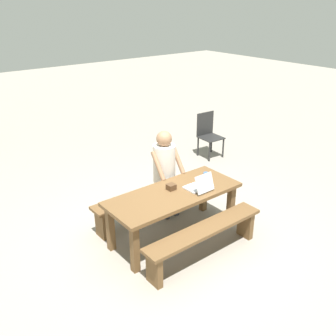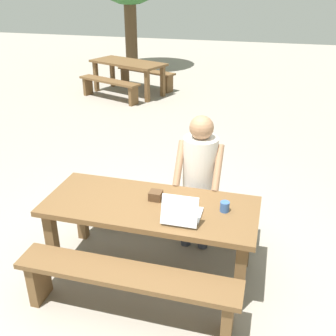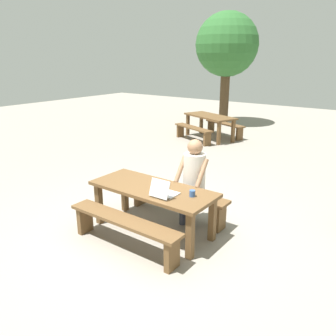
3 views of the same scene
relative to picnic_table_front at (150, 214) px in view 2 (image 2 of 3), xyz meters
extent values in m
plane|color=gray|center=(0.00, 0.00, -0.61)|extent=(30.00, 30.00, 0.00)
cube|color=brown|center=(0.00, 0.00, 0.08)|extent=(1.90, 0.78, 0.05)
cube|color=brown|center=(-0.85, -0.29, -0.28)|extent=(0.09, 0.09, 0.66)
cube|color=brown|center=(0.85, -0.29, -0.28)|extent=(0.09, 0.09, 0.66)
cube|color=brown|center=(-0.85, 0.29, -0.28)|extent=(0.09, 0.09, 0.66)
cube|color=brown|center=(0.85, 0.29, -0.28)|extent=(0.09, 0.09, 0.66)
cube|color=brown|center=(0.00, -0.63, -0.17)|extent=(1.81, 0.30, 0.05)
cube|color=brown|center=(-0.81, -0.63, -0.40)|extent=(0.08, 0.24, 0.42)
cube|color=brown|center=(0.81, -0.63, -0.40)|extent=(0.08, 0.24, 0.42)
cube|color=brown|center=(0.00, 0.63, -0.17)|extent=(1.81, 0.30, 0.05)
cube|color=brown|center=(-0.81, 0.63, -0.40)|extent=(0.08, 0.24, 0.42)
cube|color=brown|center=(0.81, 0.63, -0.40)|extent=(0.08, 0.24, 0.42)
cube|color=silver|center=(0.33, -0.09, 0.11)|extent=(0.30, 0.25, 0.02)
cube|color=silver|center=(0.33, -0.26, 0.24)|extent=(0.30, 0.10, 0.24)
cube|color=#0F1933|center=(0.33, -0.25, 0.24)|extent=(0.28, 0.08, 0.22)
cube|color=#4C331E|center=(0.03, 0.09, 0.15)|extent=(0.11, 0.11, 0.08)
cylinder|color=#335693|center=(0.65, 0.05, 0.15)|extent=(0.08, 0.08, 0.09)
cylinder|color=#333847|center=(0.24, 0.45, -0.38)|extent=(0.10, 0.10, 0.46)
cylinder|color=#333847|center=(0.42, 0.45, -0.38)|extent=(0.10, 0.10, 0.46)
cube|color=#333847|center=(0.33, 0.54, -0.11)|extent=(0.28, 0.28, 0.12)
cylinder|color=silver|center=(0.33, 0.63, 0.23)|extent=(0.34, 0.34, 0.59)
cylinder|color=#936B4C|center=(0.14, 0.53, 0.28)|extent=(0.07, 0.32, 0.41)
cylinder|color=#936B4C|center=(0.52, 0.53, 0.28)|extent=(0.07, 0.32, 0.41)
sphere|color=#936B4C|center=(0.33, 0.63, 0.63)|extent=(0.23, 0.23, 0.23)
cube|color=brown|center=(-2.39, 5.88, 0.12)|extent=(1.95, 1.36, 0.05)
cube|color=brown|center=(-3.23, 5.90, -0.26)|extent=(0.12, 0.12, 0.70)
cube|color=brown|center=(-1.75, 5.33, -0.26)|extent=(0.12, 0.12, 0.70)
cube|color=brown|center=(-3.02, 6.43, -0.26)|extent=(0.12, 0.12, 0.70)
cube|color=brown|center=(-1.54, 5.86, -0.26)|extent=(0.12, 0.12, 0.70)
cube|color=brown|center=(-2.62, 5.27, -0.18)|extent=(1.61, 0.86, 0.05)
cube|color=brown|center=(-3.28, 5.53, -0.41)|extent=(0.16, 0.25, 0.40)
cube|color=brown|center=(-1.96, 5.02, -0.41)|extent=(0.16, 0.25, 0.40)
cube|color=brown|center=(-2.15, 6.49, -0.18)|extent=(1.61, 0.86, 0.05)
cube|color=brown|center=(-2.81, 6.74, -0.41)|extent=(0.16, 0.25, 0.40)
cube|color=brown|center=(-1.49, 6.23, -0.41)|extent=(0.16, 0.25, 0.40)
cylinder|color=#4C3823|center=(-3.23, 8.47, 0.52)|extent=(0.35, 0.35, 2.26)
camera|label=1|loc=(-2.92, -3.55, 2.54)|focal=40.71mm
camera|label=2|loc=(0.94, -2.87, 1.92)|focal=42.34mm
camera|label=3|loc=(2.93, -3.60, 1.92)|focal=36.35mm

